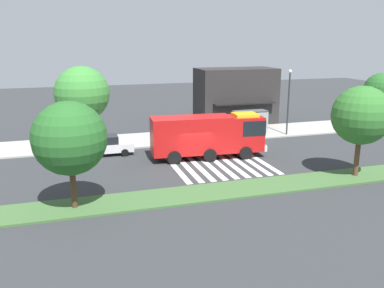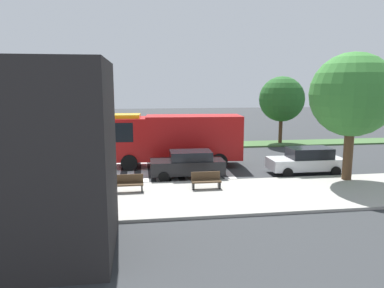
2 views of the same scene
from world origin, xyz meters
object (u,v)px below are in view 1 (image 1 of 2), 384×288
object	(u,v)px
fire_truck	(211,134)
median_tree_west	(361,115)
parked_car_mid	(190,139)
median_tree_far_west	(70,138)
street_lamp	(289,97)
parked_car_west	(104,145)
sidewalk_tree_west	(82,94)
bus_stop_shelter	(251,118)
sidewalk_tree_east	(381,91)
bench_west_of_shelter	(175,136)
bench_near_shelter	(215,133)

from	to	relation	value
fire_truck	median_tree_west	bearing A→B (deg)	-39.16
parked_car_mid	median_tree_far_west	world-z (taller)	median_tree_far_west
street_lamp	fire_truck	bearing A→B (deg)	-153.04
parked_car_mid	street_lamp	bearing A→B (deg)	10.06
parked_car_west	sidewalk_tree_west	bearing A→B (deg)	124.63
bus_stop_shelter	street_lamp	bearing A→B (deg)	-17.11
sidewalk_tree_east	median_tree_far_west	bearing A→B (deg)	-158.00
median_tree_west	bench_west_of_shelter	bearing A→B (deg)	124.89
parked_car_mid	bus_stop_shelter	bearing A→B (deg)	21.81
bus_stop_shelter	sidewalk_tree_west	xyz separation A→B (m)	(-16.85, -0.70, 3.25)
bus_stop_shelter	sidewalk_tree_west	distance (m)	17.17
sidewalk_tree_west	fire_truck	bearing A→B (deg)	-29.03
bus_stop_shelter	sidewalk_tree_east	size ratio (longest dim) A/B	0.57
sidewalk_tree_east	bench_west_of_shelter	bearing A→B (deg)	178.38
fire_truck	bench_west_of_shelter	xyz separation A→B (m)	(-1.48, 6.29, -1.48)
fire_truck	bench_west_of_shelter	bearing A→B (deg)	107.26
sidewalk_tree_east	median_tree_far_west	size ratio (longest dim) A/B	0.96
street_lamp	parked_car_mid	bearing A→B (deg)	-170.83
parked_car_mid	median_tree_west	world-z (taller)	median_tree_west
median_tree_west	street_lamp	bearing A→B (deg)	82.01
bench_west_of_shelter	median_tree_far_west	distance (m)	17.73
street_lamp	sidewalk_tree_east	size ratio (longest dim) A/B	1.10
fire_truck	street_lamp	size ratio (longest dim) A/B	1.46
parked_car_west	street_lamp	distance (m)	19.27
street_lamp	bench_near_shelter	bearing A→B (deg)	171.98
street_lamp	sidewalk_tree_east	bearing A→B (deg)	1.93
sidewalk_tree_west	parked_car_mid	bearing A→B (deg)	-13.35
sidewalk_tree_west	bench_west_of_shelter	bearing A→B (deg)	4.40
sidewalk_tree_west	median_tree_far_west	bearing A→B (deg)	-95.34
parked_car_west	bus_stop_shelter	distance (m)	15.66
bench_near_shelter	street_lamp	xyz separation A→B (m)	(7.57, -1.07, 3.47)
street_lamp	median_tree_west	bearing A→B (deg)	-97.99
parked_car_west	median_tree_far_west	size ratio (longest dim) A/B	0.76
bus_stop_shelter	parked_car_west	bearing A→B (deg)	-169.31
bus_stop_shelter	bench_west_of_shelter	distance (m)	8.29
bench_near_shelter	parked_car_west	bearing A→B (deg)	-165.83
bus_stop_shelter	bench_west_of_shelter	world-z (taller)	bus_stop_shelter
fire_truck	parked_car_mid	size ratio (longest dim) A/B	2.16
parked_car_mid	bus_stop_shelter	size ratio (longest dim) A/B	1.30
parked_car_west	sidewalk_tree_west	xyz separation A→B (m)	(-1.50, 2.20, 4.26)
sidewalk_tree_east	bus_stop_shelter	bearing A→B (deg)	177.41
street_lamp	median_tree_far_west	world-z (taller)	street_lamp
bench_near_shelter	street_lamp	world-z (taller)	street_lamp
bus_stop_shelter	median_tree_far_west	distance (m)	23.17
sidewalk_tree_east	parked_car_west	bearing A→B (deg)	-175.91
bus_stop_shelter	median_tree_west	bearing A→B (deg)	-83.11
parked_car_mid	bench_near_shelter	distance (m)	4.59
parked_car_mid	bench_near_shelter	xyz separation A→B (m)	(3.58, 2.87, -0.29)
bus_stop_shelter	median_tree_west	size ratio (longest dim) A/B	0.53
bus_stop_shelter	median_tree_far_west	world-z (taller)	median_tree_far_west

